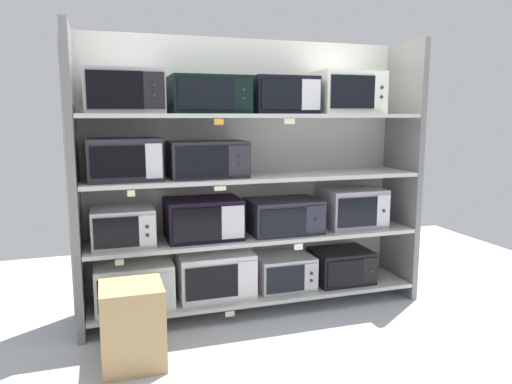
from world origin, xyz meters
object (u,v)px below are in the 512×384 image
microwave_10 (124,91)px  microwave_2 (284,272)px  microwave_3 (341,266)px  microwave_13 (348,93)px  microwave_5 (203,219)px  microwave_8 (125,159)px  microwave_6 (283,216)px  microwave_1 (216,274)px  microwave_12 (283,95)px  shipping_carton (132,325)px  microwave_9 (207,159)px  microwave_7 (353,208)px  microwave_11 (209,95)px  microwave_4 (123,226)px  microwave_0 (134,284)px

microwave_10 → microwave_2: bearing=0.0°
microwave_3 → microwave_13: (0.01, 0.00, 1.42)m
microwave_5 → microwave_8: 0.72m
microwave_3 → microwave_6: (-0.52, 0.00, 0.46)m
microwave_6 → microwave_1: bearing=180.0°
microwave_2 → microwave_8: microwave_8 is taller
microwave_5 → microwave_6: 0.64m
microwave_10 → microwave_12: 1.16m
microwave_8 → shipping_carton: microwave_8 is taller
shipping_carton → microwave_13: bearing=19.1°
microwave_9 → microwave_2: bearing=0.0°
microwave_1 → microwave_10: bearing=-180.0°
microwave_6 → microwave_12: 0.93m
microwave_5 → microwave_10: size_ratio=1.04×
microwave_1 → microwave_7: 1.25m
microwave_5 → microwave_10: 1.07m
microwave_10 → microwave_6: bearing=0.0°
microwave_1 → microwave_9: 0.89m
microwave_8 → microwave_11: (0.61, -0.00, 0.45)m
microwave_9 → microwave_12: size_ratio=1.15×
microwave_1 → shipping_carton: size_ratio=1.12×
microwave_6 → microwave_10: microwave_10 is taller
microwave_9 → microwave_1: bearing=0.5°
shipping_carton → microwave_4: bearing=90.9°
microwave_11 → microwave_7: bearing=0.0°
microwave_1 → microwave_6: microwave_6 is taller
microwave_10 → microwave_4: bearing=179.9°
microwave_12 → shipping_carton: size_ratio=0.96×
microwave_11 → shipping_carton: microwave_11 is taller
microwave_11 → microwave_0: bearing=180.0°
microwave_0 → microwave_2: bearing=-0.0°
microwave_2 → microwave_13: (0.53, 0.00, 1.42)m
microwave_11 → microwave_4: bearing=180.0°
microwave_7 → shipping_carton: (-1.83, -0.61, -0.51)m
microwave_11 → microwave_8: bearing=180.0°
microwave_2 → shipping_carton: (-1.22, -0.61, -0.02)m
microwave_0 → microwave_4: (-0.06, -0.00, 0.43)m
microwave_3 → microwave_8: (-1.72, 0.00, 0.94)m
microwave_1 → microwave_5: 0.45m
microwave_0 → microwave_9: bearing=-0.0°
microwave_1 → microwave_5: size_ratio=1.04×
microwave_1 → shipping_carton: (-0.66, -0.61, -0.06)m
microwave_1 → microwave_10: 1.51m
microwave_1 → microwave_6: bearing=-0.0°
microwave_2 → microwave_12: (-0.02, 0.00, 1.40)m
microwave_10 → microwave_13: microwave_13 is taller
microwave_13 → shipping_carton: size_ratio=1.01×
microwave_0 → shipping_carton: shipping_carton is taller
microwave_4 → microwave_10: (0.05, -0.00, 0.94)m
microwave_0 → microwave_13: 2.20m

